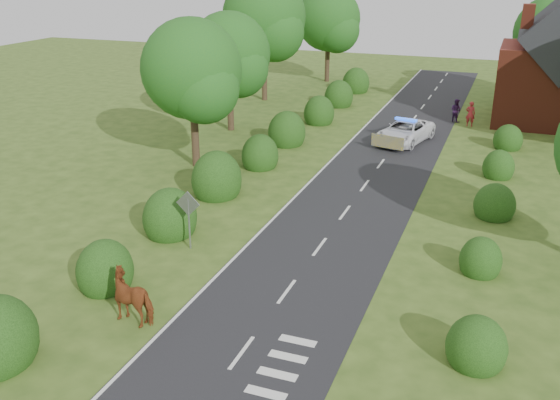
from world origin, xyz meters
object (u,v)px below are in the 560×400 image
at_px(road_sign, 188,212).
at_px(police_van, 405,132).
at_px(pedestrian_red, 470,114).
at_px(cow, 135,299).
at_px(pedestrian_purple, 456,110).

xyz_separation_m(road_sign, police_van, (5.46, 19.09, -0.93)).
height_order(police_van, pedestrian_red, pedestrian_red).
bearing_deg(pedestrian_red, police_van, 54.24).
bearing_deg(cow, pedestrian_purple, 171.46).
relative_size(cow, pedestrian_purple, 1.23).
relative_size(pedestrian_red, pedestrian_purple, 1.06).
relative_size(road_sign, pedestrian_purple, 1.49).
bearing_deg(road_sign, pedestrian_red, 70.04).
bearing_deg(pedestrian_purple, pedestrian_red, 170.08).
distance_m(pedestrian_red, pedestrian_purple, 1.48).
distance_m(cow, pedestrian_red, 31.45).
distance_m(cow, pedestrian_purple, 32.13).
distance_m(road_sign, police_van, 19.88).
bearing_deg(police_van, cow, -86.77).
bearing_deg(road_sign, police_van, 74.04).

